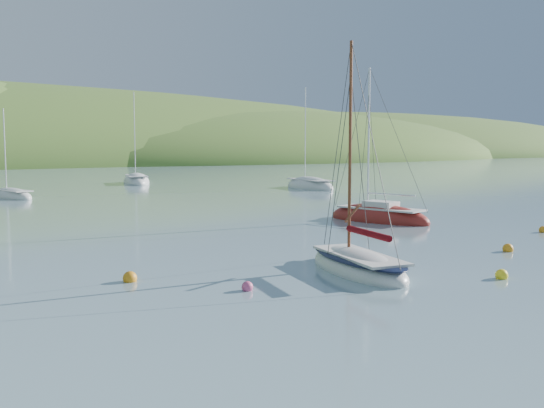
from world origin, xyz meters
TOP-DOWN VIEW (x-y plane):
  - ground at (0.00, 0.00)m, footprint 700.00×700.00m
  - daysailer_white at (-0.04, 4.47)m, footprint 3.53×6.35m
  - sloop_red at (11.36, 15.08)m, footprint 3.93×7.35m
  - distant_sloop_a at (-4.19, 45.80)m, footprint 3.81×6.49m
  - distant_sloop_b at (13.15, 59.58)m, footprint 5.39×9.19m
  - distant_sloop_d at (25.71, 40.60)m, footprint 4.02×8.79m
  - mooring_buoys at (2.93, 4.81)m, footprint 23.54×7.46m

SIDE VIEW (x-z plane):
  - ground at x=0.00m, z-range 0.00..0.00m
  - mooring_buoys at x=2.93m, z-range -0.13..0.37m
  - distant_sloop_a at x=-4.19m, z-range -4.22..4.54m
  - distant_sloop_d at x=25.71m, z-range -5.86..6.26m
  - distant_sloop_b at x=13.15m, z-range -5.99..6.39m
  - sloop_red at x=11.36m, z-range -4.97..5.38m
  - daysailer_white at x=-0.04m, z-range -4.41..4.83m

